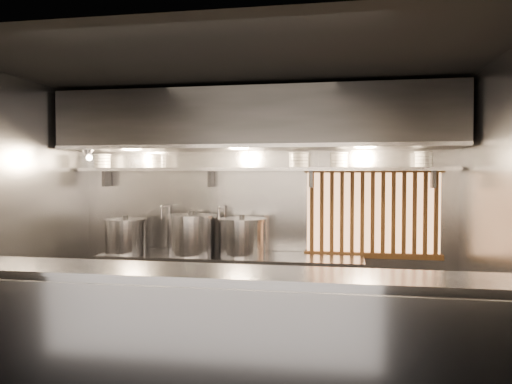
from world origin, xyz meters
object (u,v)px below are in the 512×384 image
(heat_lamp, at_px, (88,153))
(stock_pot_mid, at_px, (125,235))
(stock_pot_left, at_px, (192,234))
(stock_pot_right, at_px, (242,236))
(pendant_bulb, at_px, (249,162))

(heat_lamp, bearing_deg, stock_pot_mid, 34.23)
(stock_pot_left, distance_m, stock_pot_right, 0.59)
(stock_pot_left, bearing_deg, stock_pot_mid, -178.03)
(pendant_bulb, distance_m, stock_pot_left, 1.06)
(pendant_bulb, relative_size, stock_pot_right, 0.30)
(pendant_bulb, height_order, stock_pot_left, pendant_bulb)
(pendant_bulb, xyz_separation_m, stock_pot_right, (-0.07, -0.06, -0.85))
(stock_pot_mid, bearing_deg, pendant_bulb, 4.64)
(pendant_bulb, bearing_deg, heat_lamp, -169.00)
(stock_pot_left, relative_size, stock_pot_right, 1.12)
(stock_pot_left, height_order, stock_pot_right, stock_pot_left)
(heat_lamp, xyz_separation_m, stock_pot_mid, (0.34, 0.23, -0.97))
(stock_pot_left, xyz_separation_m, stock_pot_right, (0.59, 0.03, -0.02))
(stock_pot_mid, height_order, stock_pot_right, stock_pot_right)
(stock_pot_right, bearing_deg, heat_lamp, -170.37)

